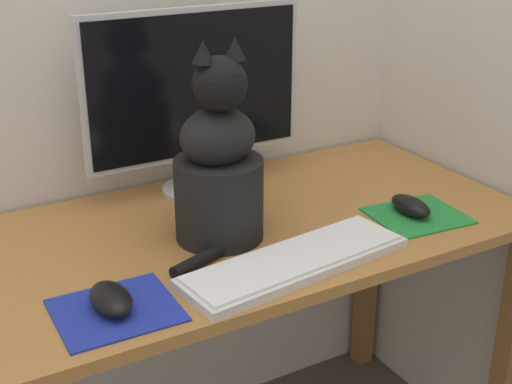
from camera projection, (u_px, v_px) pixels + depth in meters
desk at (210, 275)px, 1.53m from camera, size 1.39×0.63×0.73m
monitor at (195, 94)px, 1.61m from camera, size 0.53×0.17×0.43m
keyboard at (295, 261)px, 1.35m from camera, size 0.48×0.19×0.02m
mousepad_left at (116, 310)px, 1.21m from camera, size 0.21×0.18×0.00m
mousepad_right at (417, 216)px, 1.56m from camera, size 0.21×0.19×0.00m
computer_mouse_left at (111, 299)px, 1.20m from camera, size 0.07×0.11×0.04m
computer_mouse_right at (411, 206)px, 1.56m from camera, size 0.06×0.11×0.04m
cat at (219, 168)px, 1.41m from camera, size 0.25×0.22×0.41m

